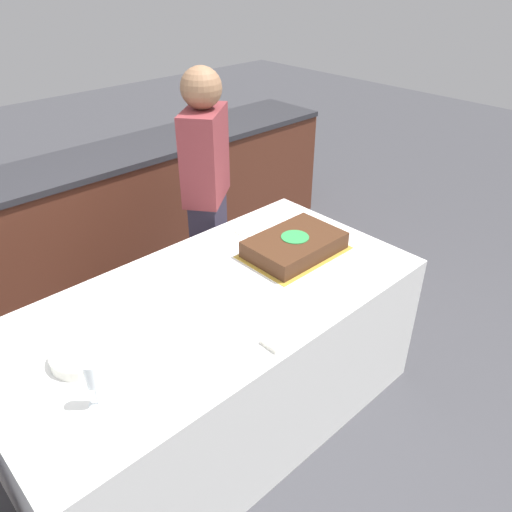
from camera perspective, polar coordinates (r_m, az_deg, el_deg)
ground_plane at (r=2.77m, az=-4.39°, el=-17.60°), size 14.00×14.00×0.00m
back_counter at (r=3.61m, az=-20.76°, el=2.53°), size 4.40×0.58×0.92m
dining_table at (r=2.49m, az=-4.75°, el=-11.83°), size 1.96×1.00×0.77m
cake at (r=2.54m, az=4.44°, el=1.25°), size 0.52×0.36×0.09m
plate_stack at (r=2.02m, az=-19.19°, el=-10.62°), size 0.24×0.24×0.04m
wine_glass at (r=1.77m, az=-18.22°, el=-13.14°), size 0.06×0.06×0.18m
side_plate_near_cake at (r=2.77m, az=-0.52°, el=3.13°), size 0.19×0.19×0.00m
utensil_pile at (r=2.01m, az=2.82°, el=-9.43°), size 0.14×0.09×0.02m
person_cutting_cake at (r=3.00m, az=-5.58°, el=6.63°), size 0.41×0.38×1.58m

